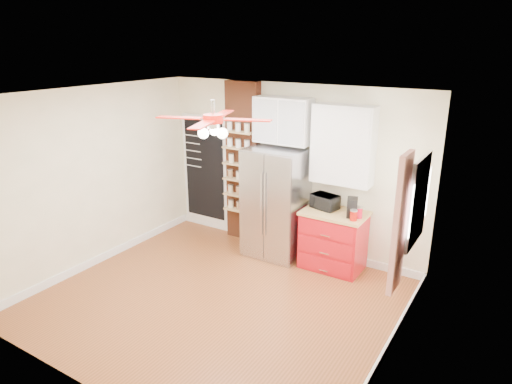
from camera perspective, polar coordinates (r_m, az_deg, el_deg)
The scene contains 21 objects.
floor at distance 6.30m, azimuth -4.72°, elevation -13.29°, with size 4.50×4.50×0.00m, color brown.
ceiling at distance 5.40m, azimuth -5.47°, elevation 11.93°, with size 4.50×4.50×0.00m, color white.
wall_back at distance 7.32m, azimuth 4.32°, elevation 2.89°, with size 4.50×0.02×2.70m, color #F9F0C8.
wall_front at distance 4.41m, azimuth -20.96°, elevation -9.13°, with size 4.50×0.02×2.70m, color #F9F0C8.
wall_left at distance 7.23m, azimuth -19.54°, elevation 1.65°, with size 0.02×4.00×2.70m, color #F9F0C8.
wall_right at distance 4.80m, azimuth 17.18°, elevation -6.44°, with size 0.02×4.00×2.70m, color #F9F0C8.
chalkboard at distance 8.25m, azimuth -6.36°, elevation 2.80°, with size 0.95×0.05×1.95m.
brick_pillar at distance 7.67m, azimuth -1.60°, elevation 3.65°, with size 0.60×0.16×2.70m, color brown.
fridge at distance 7.18m, azimuth 2.50°, elevation -1.38°, with size 0.90×0.70×1.75m, color silver.
upper_glass_cabinet at distance 7.02m, azimuth 3.44°, elevation 8.93°, with size 0.90×0.35×0.70m, color white.
red_cabinet at distance 6.99m, azimuth 9.63°, elevation -5.92°, with size 0.94×0.64×0.90m.
upper_shelf_unit at distance 6.70m, azimuth 10.84°, elevation 5.78°, with size 0.90×0.30×1.15m, color white.
window at distance 5.55m, azimuth 19.64°, elevation -1.08°, with size 0.04×0.75×1.05m, color white.
curtain at distance 5.09m, azimuth 17.57°, elevation -3.81°, with size 0.06×0.40×1.55m, color #AF2617.
ceiling_fan at distance 5.43m, azimuth -5.39°, elevation 9.04°, with size 1.40×1.40×0.44m.
toaster_oven at distance 6.91m, azimuth 8.59°, elevation -1.19°, with size 0.39×0.27×0.22m, color black.
coffee_maker at distance 6.66m, azimuth 11.92°, elevation -1.90°, with size 0.15×0.20×0.28m, color black.
canister_left at distance 6.54m, azimuth 12.10°, elevation -2.92°, with size 0.10×0.10×0.14m, color #AD1209.
canister_right at distance 6.65m, azimuth 12.69°, elevation -2.53°, with size 0.11×0.11×0.15m, color red.
pantry_jar_oats at distance 7.61m, azimuth -3.09°, elevation 4.22°, with size 0.09×0.09×0.14m, color beige.
pantry_jar_beans at distance 7.44m, azimuth -1.41°, elevation 3.91°, with size 0.09×0.09×0.14m, color #885F45.
Camera 1 is at (3.24, -4.27, 3.29)m, focal length 32.00 mm.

